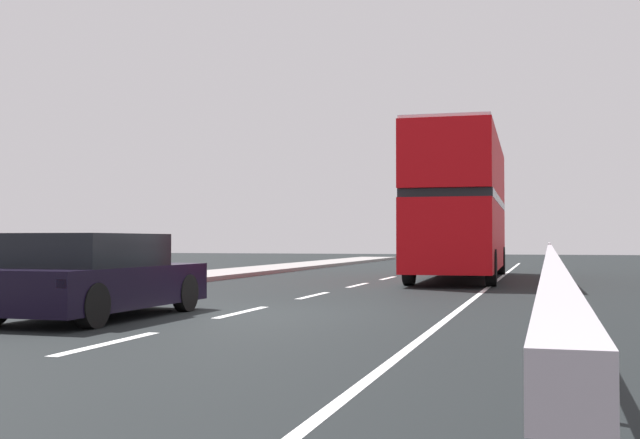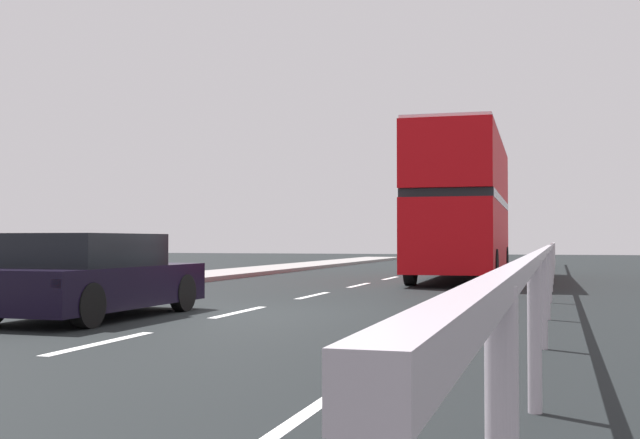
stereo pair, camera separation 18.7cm
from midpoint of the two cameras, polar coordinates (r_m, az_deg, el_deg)
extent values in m
cube|color=black|center=(13.77, -6.15, -6.81)|extent=(73.30, 120.00, 0.10)
cube|color=silver|center=(10.03, -15.28, -8.45)|extent=(0.16, 2.30, 0.01)
cube|color=silver|center=(13.89, -5.94, -6.54)|extent=(0.16, 2.30, 0.01)
cube|color=silver|center=(17.97, -0.78, -5.40)|extent=(0.16, 2.30, 0.01)
cube|color=silver|center=(22.14, 2.45, -4.67)|extent=(0.16, 2.30, 0.01)
cube|color=silver|center=(26.37, 4.64, -4.16)|extent=(0.16, 2.30, 0.01)
cube|color=silver|center=(30.62, 6.22, -3.78)|extent=(0.16, 2.30, 0.01)
cube|color=silver|center=(34.89, 7.42, -3.50)|extent=(0.16, 2.30, 0.01)
cube|color=silver|center=(39.17, 8.36, -3.28)|extent=(0.16, 2.30, 0.01)
cube|color=silver|center=(43.46, 9.10, -3.10)|extent=(0.16, 2.30, 0.01)
cube|color=silver|center=(21.81, 11.63, -4.69)|extent=(0.12, 46.00, 0.01)
cube|color=#B6ACB8|center=(21.71, 15.71, -1.81)|extent=(0.08, 42.00, 0.08)
cylinder|color=#B6ACB8|center=(6.00, 15.25, -7.96)|extent=(0.10, 0.10, 1.09)
cylinder|color=#B6ACB8|center=(9.49, 15.49, -5.56)|extent=(0.10, 0.10, 1.09)
cylinder|color=#B6ACB8|center=(12.98, 15.60, -4.45)|extent=(0.10, 0.10, 1.09)
cylinder|color=#B6ACB8|center=(16.48, 15.66, -3.81)|extent=(0.10, 0.10, 1.09)
cylinder|color=#B6ACB8|center=(19.98, 15.71, -3.40)|extent=(0.10, 0.10, 1.09)
cylinder|color=#B6ACB8|center=(23.47, 15.73, -3.11)|extent=(0.10, 0.10, 1.09)
cylinder|color=#B6ACB8|center=(26.97, 15.76, -2.89)|extent=(0.10, 0.10, 1.09)
cylinder|color=#B6ACB8|center=(30.47, 15.77, -2.73)|extent=(0.10, 0.10, 1.09)
cylinder|color=#B6ACB8|center=(33.97, 15.78, -2.60)|extent=(0.10, 0.10, 1.09)
cylinder|color=#B6ACB8|center=(37.47, 15.80, -2.49)|extent=(0.10, 0.10, 1.09)
cylinder|color=#B6ACB8|center=(40.97, 15.80, -2.40)|extent=(0.10, 0.10, 1.09)
cube|color=red|center=(25.89, 9.75, -1.22)|extent=(2.66, 10.88, 1.99)
cube|color=black|center=(25.92, 9.74, 1.25)|extent=(2.67, 10.45, 0.24)
cube|color=red|center=(25.99, 9.73, 3.48)|extent=(2.66, 10.88, 1.79)
cube|color=silver|center=(26.08, 9.72, 5.55)|extent=(2.61, 10.66, 0.10)
cube|color=black|center=(31.27, 10.57, -1.08)|extent=(2.17, 0.09, 1.39)
cube|color=yellow|center=(31.38, 10.55, 3.45)|extent=(1.45, 0.07, 0.28)
cylinder|color=black|center=(30.00, 8.29, -2.87)|extent=(0.30, 1.01, 1.00)
cylinder|color=black|center=(29.84, 12.52, -2.86)|extent=(0.30, 1.01, 1.00)
cylinder|color=black|center=(22.24, 6.09, -3.36)|extent=(0.30, 1.01, 1.00)
cylinder|color=black|center=(22.02, 11.80, -3.36)|extent=(0.30, 1.01, 1.00)
cube|color=black|center=(13.34, -15.88, -4.56)|extent=(1.91, 4.28, 0.64)
cube|color=black|center=(13.14, -16.36, -2.09)|extent=(1.65, 2.37, 0.52)
cube|color=red|center=(11.15, -18.24, -4.34)|extent=(0.16, 0.06, 0.12)
cylinder|color=black|center=(14.99, -15.59, -4.91)|extent=(0.21, 0.64, 0.64)
cylinder|color=black|center=(14.17, -9.90, -5.14)|extent=(0.21, 0.64, 0.64)
cylinder|color=black|center=(11.71, -16.26, -5.88)|extent=(0.21, 0.64, 0.64)
camera|label=1|loc=(0.09, -90.28, 0.01)|focal=45.19mm
camera|label=2|loc=(0.09, 89.72, -0.01)|focal=45.19mm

